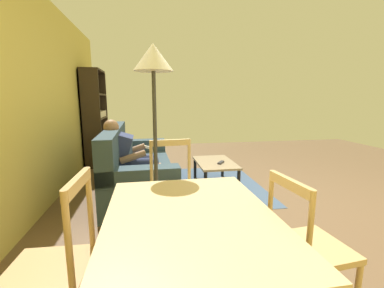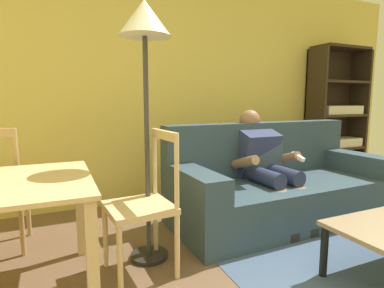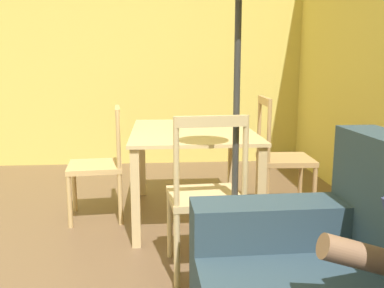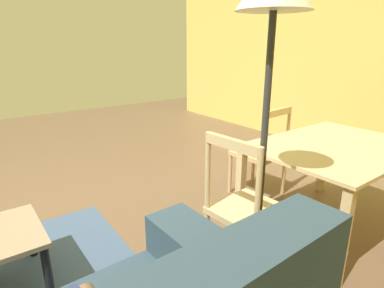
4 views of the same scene
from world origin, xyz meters
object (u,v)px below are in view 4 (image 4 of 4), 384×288
at_px(dining_table, 335,157).
at_px(dining_chair_by_doorway, 261,153).
at_px(floor_lamp, 273,22).
at_px(dining_chair_facing_couch, 247,211).

height_order(dining_table, dining_chair_by_doorway, dining_chair_by_doorway).
relative_size(dining_table, floor_lamp, 0.69).
distance_m(dining_chair_by_doorway, floor_lamp, 1.78).
relative_size(dining_table, dining_chair_by_doorway, 1.42).
bearing_deg(dining_table, dining_chair_by_doorway, -90.22).
xyz_separation_m(dining_table, floor_lamp, (1.05, 0.16, 0.94)).
bearing_deg(dining_chair_facing_couch, floor_lamp, 64.30).
relative_size(dining_chair_facing_couch, dining_chair_by_doorway, 1.07).
xyz_separation_m(dining_table, dining_chair_facing_couch, (0.97, 0.00, -0.15)).
bearing_deg(floor_lamp, dining_chair_facing_couch, -115.70).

